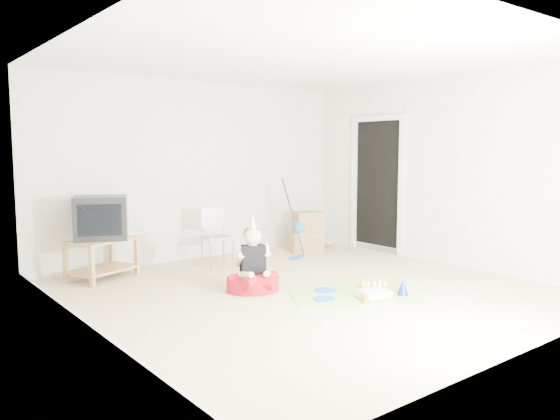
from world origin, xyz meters
TOP-DOWN VIEW (x-y plane):
  - ground at (0.00, 0.00)m, footprint 5.00×5.00m
  - doorway_recess at (2.48, 1.20)m, footprint 0.02×0.90m
  - tv_stand at (-1.64, 2.02)m, footprint 0.94×0.78m
  - crt_tv at (-1.64, 2.02)m, footprint 0.77×0.71m
  - folding_chair at (-0.10, 1.81)m, footprint 0.42×0.40m
  - cardboard_boxes at (1.55, 1.84)m, footprint 0.62×0.54m
  - floor_mop at (1.08, 1.52)m, footprint 0.31×0.37m
  - book_pile at (2.08, 2.03)m, footprint 0.23×0.27m
  - seated_woman at (-0.50, 0.38)m, footprint 0.77×0.77m
  - party_mat at (0.29, -0.41)m, footprint 1.69×1.56m
  - birthday_cake at (0.34, -0.69)m, footprint 0.37×0.32m
  - blue_plate_near at (0.13, -0.15)m, footprint 0.32×0.32m
  - blue_plate_far at (-0.12, -0.40)m, footprint 0.31×0.31m
  - orange_cup_near at (0.57, -0.32)m, footprint 0.09×0.09m
  - orange_cup_far at (0.14, -0.76)m, footprint 0.10×0.10m
  - blue_party_hat at (0.68, -0.80)m, footprint 0.18×0.18m

SIDE VIEW (x-z plane):
  - ground at x=0.00m, z-range 0.00..0.00m
  - party_mat at x=0.29m, z-range 0.00..0.01m
  - blue_plate_far at x=-0.12m, z-range 0.01..0.02m
  - blue_plate_near at x=0.13m, z-range 0.01..0.02m
  - book_pile at x=2.08m, z-range 0.00..0.08m
  - birthday_cake at x=0.34m, z-range -0.03..0.12m
  - orange_cup_near at x=0.57m, z-range 0.01..0.08m
  - orange_cup_far at x=0.14m, z-range 0.01..0.09m
  - blue_party_hat at x=0.68m, z-range 0.01..0.19m
  - seated_woman at x=-0.50m, z-range -0.24..0.62m
  - floor_mop at x=1.08m, z-range -0.32..0.85m
  - tv_stand at x=-1.64m, z-range 0.04..0.55m
  - cardboard_boxes at x=1.55m, z-range -0.01..0.62m
  - folding_chair at x=-0.10m, z-range -0.01..0.81m
  - crt_tv at x=-1.64m, z-range 0.50..1.04m
  - doorway_recess at x=2.48m, z-range 0.00..2.05m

